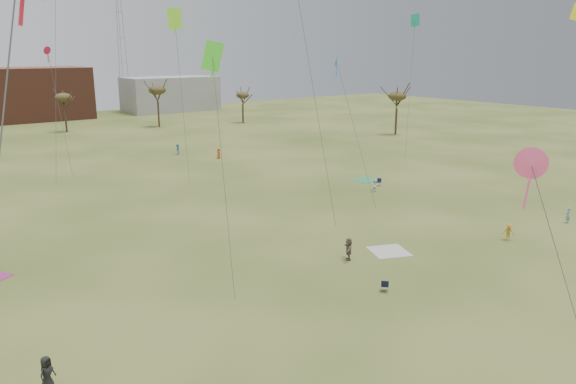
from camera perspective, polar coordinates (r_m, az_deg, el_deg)
ground at (r=34.91m, az=12.20°, el=-12.80°), size 260.00×260.00×0.00m
spectator_fore_c at (r=42.95m, az=6.34°, el=-5.93°), size 1.41×1.63×1.78m
flyer_mid_a at (r=29.84m, az=-23.82°, el=-16.90°), size 1.03×0.94×1.77m
flyer_mid_b at (r=50.72m, az=21.99°, el=-3.88°), size 1.04×1.08×1.47m
flyer_mid_c at (r=58.09m, az=27.14°, el=-2.16°), size 0.56×0.38×1.51m
spectator_mid_e at (r=63.80m, az=9.07°, el=0.65°), size 0.83×0.74×1.44m
flyer_far_b at (r=83.32m, az=-7.24°, el=4.01°), size 0.87×0.91×1.56m
flyer_far_c at (r=87.83m, az=-11.43°, el=4.40°), size 0.74×1.13×1.63m
blanket_cream at (r=45.45m, az=10.47°, el=-6.11°), size 3.77×3.77×0.03m
blanket_olive at (r=69.58m, az=8.10°, el=1.24°), size 2.95×2.95×0.03m
camp_chair_center at (r=38.16m, az=10.05°, el=-9.80°), size 0.74×0.74×0.87m
camp_chair_right at (r=66.94m, az=9.42°, el=0.88°), size 0.71×0.69×0.87m
tree_line at (r=101.62m, az=-25.01°, el=8.26°), size 117.44×49.32×8.91m
building_brick at (r=143.20m, az=-25.45°, el=9.22°), size 26.00×16.00×12.00m
building_grey at (r=152.42m, az=-12.13°, el=9.96°), size 24.00×12.00×9.00m
radio_tower at (r=154.65m, az=-17.04°, el=15.18°), size 1.51×1.72×41.00m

